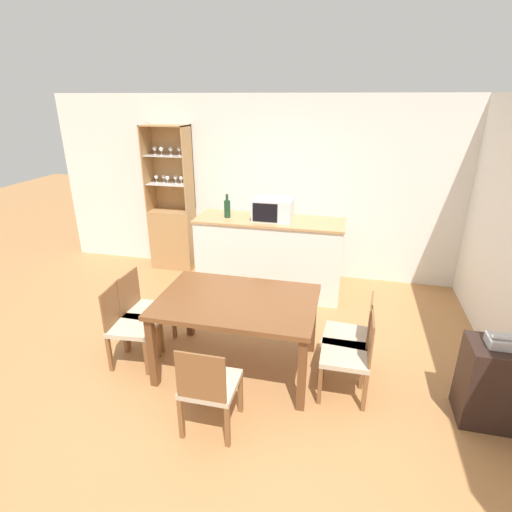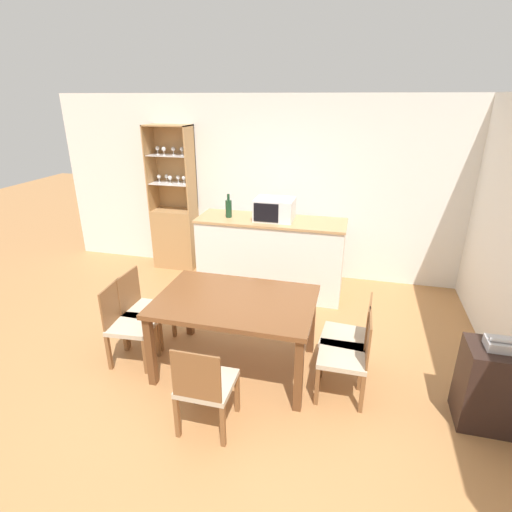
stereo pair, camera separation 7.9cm
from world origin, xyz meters
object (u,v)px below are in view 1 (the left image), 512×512
Objects in this scene: dining_chair_side_right_far at (350,336)px; microwave at (273,209)px; dining_chair_side_right_near at (350,354)px; wine_bottle at (227,208)px; dining_chair_head_near at (209,386)px; side_cabinet at (495,384)px; telephone at (503,342)px; dining_chair_side_left_near at (130,325)px; display_cabinet at (173,227)px; dining_table at (237,307)px; dining_chair_side_left_far at (144,310)px.

dining_chair_side_right_far is 2.03m from microwave.
wine_bottle is at bearing 42.13° from dining_chair_side_right_near.
dining_chair_head_near is 1.16× the size of side_cabinet.
wine_bottle is 1.35× the size of telephone.
dining_chair_side_left_near is 1.16× the size of side_cabinet.
display_cabinet is 4.54m from telephone.
display_cabinet reaches higher than wine_bottle.
display_cabinet is 1.30m from wine_bottle.
dining_chair_side_left_far reaches higher than dining_table.
side_cabinet is (1.15, -0.34, -0.06)m from dining_chair_side_right_far.
dining_chair_side_right_far is 2.37m from wine_bottle.
display_cabinet is 3.02× the size of side_cabinet.
dining_chair_side_right_far is at bearing -0.13° from dining_chair_side_right_near.
dining_chair_side_right_far is 3.58× the size of telephone.
dining_table is 1.10m from dining_chair_side_right_far.
dining_chair_side_left_far is 1.44m from dining_chair_head_near.
dining_chair_head_near is (1.06, -0.67, 0.00)m from dining_chair_side_left_near.
dining_chair_side_left_far is 1.00× the size of dining_chair_head_near.
wine_bottle is at bearing 146.38° from side_cabinet.
side_cabinet is (3.27, -0.34, -0.06)m from dining_chair_side_left_far.
dining_table reaches higher than side_cabinet.
wine_bottle reaches higher than dining_chair_head_near.
dining_chair_side_left_near is at bearing -119.85° from microwave.
microwave is (1.07, 1.86, 0.75)m from dining_chair_side_left_near.
dining_chair_side_left_near is at bearing 0.77° from dining_chair_side_left_far.
microwave is 1.59× the size of wine_bottle.
display_cabinet is 6.94× the size of wine_bottle.
dining_chair_head_near is at bearing 122.16° from dining_chair_side_right_near.
side_cabinet is at bearing -5.04° from dining_table.
telephone is at bearing -5.15° from dining_table.
dining_chair_side_right_far is 1.22m from telephone.
microwave is at bearing -17.58° from display_cabinet.
dining_chair_side_left_near is (0.59, -2.39, -0.22)m from display_cabinet.
side_cabinet is at bearing 15.57° from dining_chair_head_near.
dining_chair_side_left_far is 1.75m from wine_bottle.
dining_chair_side_left_far is 3.58× the size of telephone.
display_cabinet is at bearing 147.85° from side_cabinet.
dining_chair_side_right_far is 1.16× the size of side_cabinet.
telephone is at bearing -32.34° from display_cabinet.
dining_chair_side_right_near is at bearing 32.12° from dining_chair_head_near.
dining_chair_side_right_near is 3.58× the size of telephone.
microwave is (1.66, -0.53, 0.53)m from display_cabinet.
side_cabinet is at bearing -33.62° from wine_bottle.
dining_chair_side_left_far is 1.00× the size of dining_chair_side_right_near.
dining_chair_side_left_far is at bearing 175.51° from dining_chair_side_left_near.
microwave is (0.01, 2.53, 0.75)m from dining_chair_head_near.
display_cabinet is at bearing 48.54° from dining_chair_side_right_near.
dining_table is 3.00× the size of microwave.
dining_chair_side_left_far is at bearing 173.90° from telephone.
display_cabinet is 2.61× the size of dining_chair_head_near.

